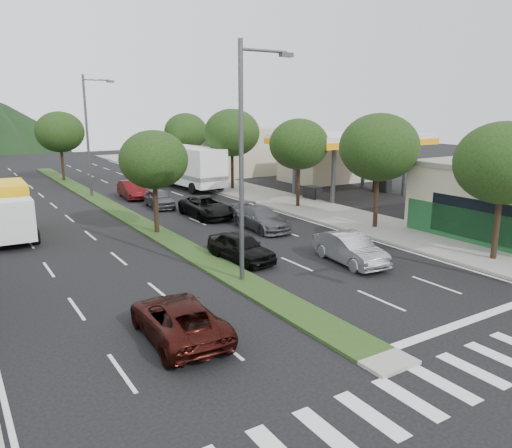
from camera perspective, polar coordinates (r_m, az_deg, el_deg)
ground at (r=16.00m, az=13.65°, el=-14.63°), size 160.00×160.00×0.00m
sidewalk_right at (r=42.19m, az=1.25°, el=3.17°), size 5.00×90.00×0.15m
median at (r=39.76m, az=-16.46°, el=2.00°), size 1.60×56.00×0.12m
crosswalk at (r=14.87m, az=19.41°, el=-17.29°), size 19.00×2.20×0.01m
gas_canopy at (r=43.31m, az=10.81°, el=9.30°), size 12.20×8.20×5.25m
bldg_right_far at (r=61.63m, az=-3.08°, el=8.66°), size 10.00×16.00×5.20m
tree_r_a at (r=26.38m, az=26.46°, el=6.25°), size 4.60×4.60×6.63m
tree_r_b at (r=31.26m, az=13.88°, el=8.49°), size 4.80×4.80×6.94m
tree_r_c at (r=37.28m, az=4.92°, el=9.05°), size 4.40×4.40×6.48m
tree_r_d at (r=45.62m, az=-2.77°, el=10.36°), size 5.00×5.00×7.17m
tree_r_e at (r=54.56m, az=-8.03°, el=10.40°), size 4.60×4.60×6.71m
tree_med_near at (r=29.72m, az=-11.61°, el=7.20°), size 4.00×4.00×6.02m
tree_med_far at (r=54.73m, az=-21.51°, el=9.76°), size 4.80×4.80×6.94m
streetlight_near at (r=20.70m, az=-1.21°, el=8.21°), size 2.60×0.25×10.00m
streetlight_mid at (r=44.02m, az=-18.50°, el=10.14°), size 2.60×0.25×10.00m
sedan_silver at (r=24.51m, az=10.69°, el=-2.79°), size 2.01×4.58×1.46m
suv_maroon at (r=16.70m, az=-8.88°, el=-10.65°), size 2.46×4.90×1.33m
car_queue_a at (r=24.47m, az=-1.74°, el=-2.66°), size 2.11×4.27×1.40m
car_queue_b at (r=30.84m, az=0.60°, el=0.65°), size 2.09×4.85×1.39m
car_queue_c at (r=42.91m, az=-14.00°, el=3.84°), size 1.87×4.54×1.46m
car_queue_d at (r=34.49m, az=-5.68°, el=1.95°), size 2.47×5.19×1.43m
car_queue_e at (r=38.41m, az=-11.01°, el=2.87°), size 1.97×4.16×1.37m
box_truck at (r=32.11m, az=-26.48°, el=1.18°), size 2.64×6.41×3.13m
motorhome at (r=47.65m, az=-7.99°, el=6.61°), size 3.83×10.28×3.87m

